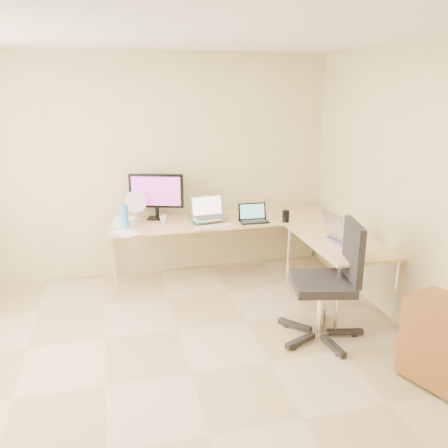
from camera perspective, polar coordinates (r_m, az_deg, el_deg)
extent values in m
plane|color=tan|center=(3.98, -4.07, -17.72)|extent=(4.50, 4.50, 0.00)
plane|color=white|center=(3.29, -5.08, 22.82)|extent=(4.50, 4.50, 0.00)
plane|color=beige|center=(5.59, -8.40, 6.87)|extent=(4.50, 0.00, 4.50)
plane|color=beige|center=(1.47, 11.75, -24.21)|extent=(4.50, 0.00, 4.50)
plane|color=beige|center=(4.27, 24.48, 2.42)|extent=(0.00, 4.50, 4.50)
cube|color=tan|center=(5.57, -0.11, -2.96)|extent=(2.65, 0.70, 0.73)
cube|color=tan|center=(5.02, 13.62, -5.74)|extent=(0.70, 1.30, 0.73)
cube|color=black|center=(5.43, -8.24, 3.34)|extent=(0.66, 0.38, 0.54)
cube|color=#17634F|center=(5.38, -2.95, 0.67)|extent=(0.21, 0.28, 0.05)
cube|color=#B2B3B8|center=(5.25, -1.78, 1.95)|extent=(0.42, 0.34, 0.25)
cube|color=black|center=(5.32, 3.67, 1.33)|extent=(0.33, 0.25, 0.20)
cube|color=silver|center=(5.14, -1.14, -0.28)|extent=(0.43, 0.18, 0.02)
ellipsoid|color=silver|center=(5.16, 0.22, -0.11)|extent=(0.10, 0.07, 0.03)
imported|color=silver|center=(5.31, -7.39, 0.56)|extent=(0.12, 0.12, 0.09)
cylinder|color=#B7B7BB|center=(5.34, -3.23, 0.46)|extent=(0.15, 0.15, 0.03)
cylinder|color=#3281C7|center=(5.14, -12.03, 0.82)|extent=(0.10, 0.10, 0.27)
cube|color=white|center=(5.04, -11.87, -1.07)|extent=(0.33, 0.36, 0.01)
cube|color=white|center=(5.31, -12.03, 0.27)|extent=(0.26, 0.21, 0.08)
cylinder|color=silver|center=(5.46, -10.72, 2.10)|extent=(0.29, 0.29, 0.32)
cylinder|color=black|center=(5.36, 7.55, 0.94)|extent=(0.10, 0.10, 0.13)
cube|color=silver|center=(4.80, 14.37, -0.62)|extent=(0.42, 0.36, 0.25)
cube|color=black|center=(4.31, 11.84, -7.56)|extent=(0.80, 0.80, 1.11)
cube|color=#9E6F3E|center=(4.05, 24.93, -12.79)|extent=(0.52, 0.58, 0.66)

